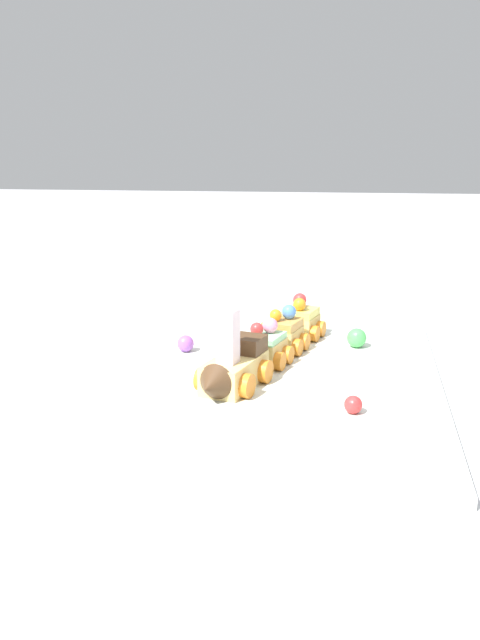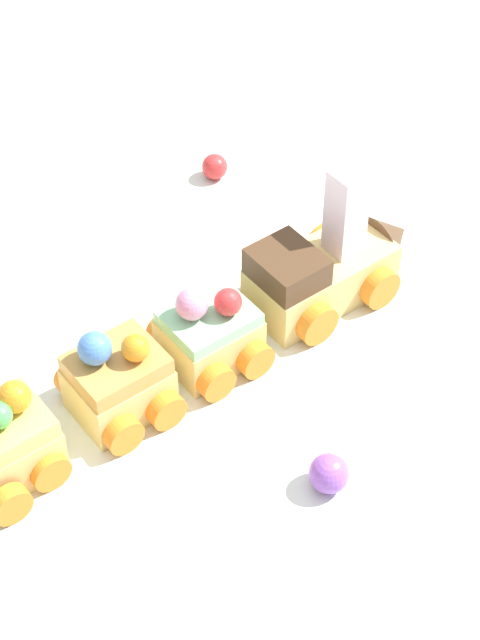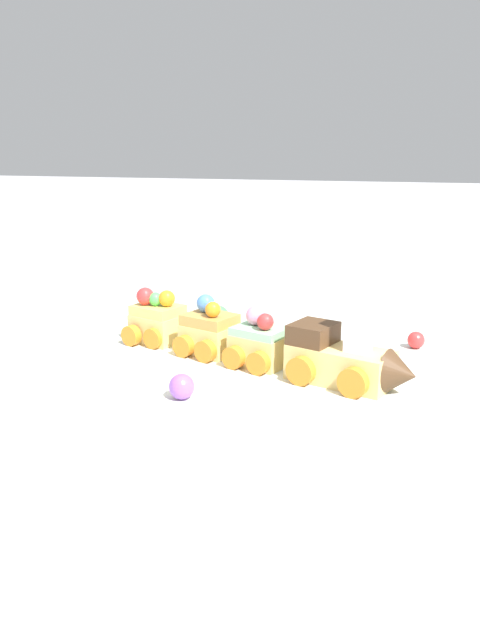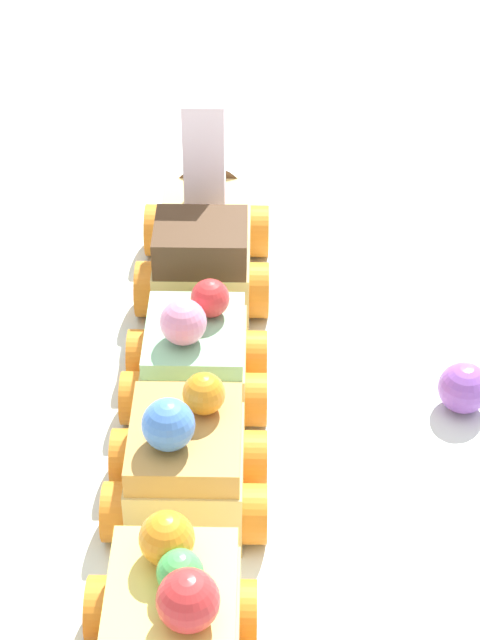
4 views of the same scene
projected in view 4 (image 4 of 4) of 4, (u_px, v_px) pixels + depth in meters
name	position (u px, v px, depth m)	size (l,w,h in m)	color
ground_plane	(185.00, 416.00, 0.52)	(10.00, 10.00, 0.00)	#B2B2B7
display_board	(184.00, 407.00, 0.52)	(0.62, 0.45, 0.01)	silver
cake_train_locomotive	(205.00, 233.00, 0.58)	(0.14, 0.09, 0.10)	#E5C675
cake_car_mint	(195.00, 360.00, 0.50)	(0.07, 0.08, 0.06)	#E5C675
cake_car_caramel	(186.00, 466.00, 0.44)	(0.07, 0.08, 0.07)	#E5C675
cake_car_lemon	(174.00, 625.00, 0.38)	(0.07, 0.08, 0.07)	#E5C675
gumball_purple	(464.00, 388.00, 0.50)	(0.02, 0.02, 0.02)	#9956C6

